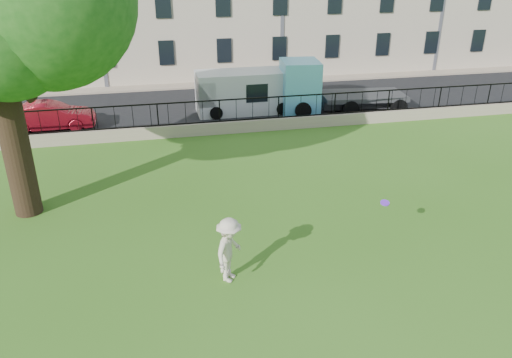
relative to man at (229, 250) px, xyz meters
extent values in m
plane|color=#366919|center=(1.58, 0.20, -0.95)|extent=(120.00, 120.00, 0.00)
cube|color=gray|center=(1.58, 12.20, -0.65)|extent=(50.00, 0.40, 0.60)
cube|color=black|center=(1.58, 12.20, -0.32)|extent=(50.00, 0.05, 0.06)
cube|color=black|center=(1.58, 12.20, 0.75)|extent=(50.00, 0.05, 0.06)
cube|color=black|center=(1.58, 16.90, -0.94)|extent=(60.00, 9.00, 0.01)
cube|color=gray|center=(1.58, 22.10, -0.89)|extent=(60.00, 1.40, 0.12)
cylinder|color=black|center=(-6.18, 5.38, 1.52)|extent=(0.90, 0.90, 4.94)
sphere|color=#1A4F15|center=(-4.38, 4.58, 6.09)|extent=(5.16, 5.16, 5.16)
imported|color=beige|center=(0.00, 0.00, 0.00)|extent=(1.25, 1.41, 1.89)
cylinder|color=#7228E2|center=(4.79, 0.67, 0.57)|extent=(0.36, 0.35, 0.12)
imported|color=maroon|center=(-6.71, 14.60, -0.24)|extent=(4.33, 1.56, 1.42)
cube|color=silver|center=(3.58, 15.60, 0.21)|extent=(5.50, 2.18, 2.30)
cube|color=#63C2EA|center=(8.93, 14.60, 0.50)|extent=(7.13, 3.18, 2.90)
camera|label=1|loc=(-1.76, -11.33, 7.32)|focal=35.00mm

